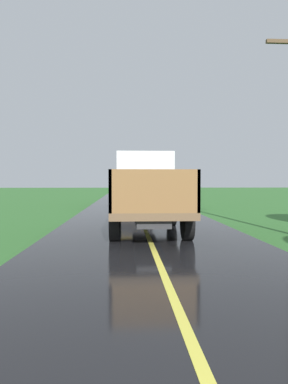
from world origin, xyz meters
The scene contains 2 objects.
banana_truck_near centered at (0.05, 12.74, 1.48)m, with size 2.38×5.82×2.80m.
banana_truck_far centered at (-0.07, 26.82, 1.47)m, with size 2.38×5.81×2.80m.
Camera 1 is at (-0.69, 0.31, 1.77)m, focal length 32.48 mm.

